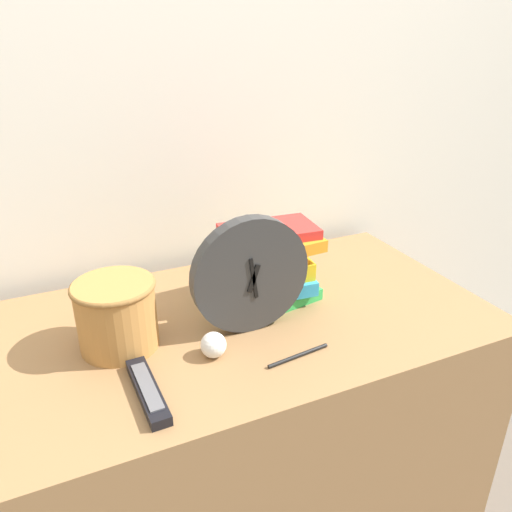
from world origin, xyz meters
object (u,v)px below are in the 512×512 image
object	(u,v)px
desk_clock	(251,275)
book_stack	(264,265)
pen	(298,356)
crumpled_paper_ball	(213,345)
tv_remote	(148,391)
basket	(116,313)

from	to	relation	value
desk_clock	book_stack	bearing A→B (deg)	52.85
book_stack	pen	bearing A→B (deg)	-99.16
desk_clock	crumpled_paper_ball	world-z (taller)	desk_clock
book_stack	tv_remote	world-z (taller)	book_stack
desk_clock	crumpled_paper_ball	distance (m)	0.17
tv_remote	crumpled_paper_ball	world-z (taller)	crumpled_paper_ball
crumpled_paper_ball	book_stack	bearing A→B (deg)	41.92
desk_clock	basket	bearing A→B (deg)	169.49
desk_clock	book_stack	xyz separation A→B (m)	(0.08, 0.11, -0.04)
basket	crumpled_paper_ball	distance (m)	0.21
basket	pen	world-z (taller)	basket
book_stack	basket	size ratio (longest dim) A/B	1.52
basket	pen	xyz separation A→B (m)	(0.32, -0.19, -0.08)
basket	tv_remote	size ratio (longest dim) A/B	0.90
book_stack	pen	size ratio (longest dim) A/B	1.80
desk_clock	crumpled_paper_ball	bearing A→B (deg)	-149.88
tv_remote	crumpled_paper_ball	size ratio (longest dim) A/B	3.57
desk_clock	pen	xyz separation A→B (m)	(0.04, -0.14, -0.13)
desk_clock	basket	world-z (taller)	desk_clock
desk_clock	pen	distance (m)	0.19
book_stack	tv_remote	size ratio (longest dim) A/B	1.37
tv_remote	pen	xyz separation A→B (m)	(0.31, -0.01, -0.01)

